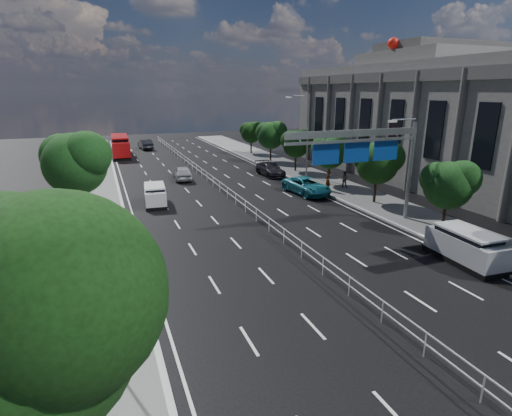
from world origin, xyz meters
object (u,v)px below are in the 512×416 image
silver_minivan (466,247)px  pedestrian_a (328,181)px  overhead_gantry (367,147)px  red_bus (120,145)px  toilet_sign (92,298)px  near_car_dark (145,144)px  parked_car_teal (306,186)px  pedestrian_b (344,179)px  parked_car_dark (270,169)px  white_minivan (155,195)px  near_car_silver (183,173)px

silver_minivan → pedestrian_a: size_ratio=2.44×
overhead_gantry → red_bus: overhead_gantry is taller
toilet_sign → pedestrian_a: toilet_sign is taller
near_car_dark → parked_car_teal: size_ratio=0.89×
silver_minivan → red_bus: bearing=112.2°
toilet_sign → pedestrian_b: 30.37m
red_bus → pedestrian_a: 34.52m
overhead_gantry → parked_car_teal: (0.65, 9.55, -4.85)m
parked_car_dark → parked_car_teal: bearing=-93.0°
white_minivan → near_car_dark: white_minivan is taller
near_car_dark → near_car_silver: bearing=86.9°
silver_minivan → parked_car_teal: bearing=96.7°
parked_car_teal → toilet_sign: bearing=-139.9°
overhead_gantry → pedestrian_a: 10.86m
white_minivan → near_car_dark: (3.05, 34.71, -0.04)m
near_car_dark → pedestrian_b: size_ratio=3.04×
parked_car_dark → pedestrian_a: bearing=-79.2°
white_minivan → toilet_sign: bearing=-97.5°
overhead_gantry → pedestrian_a: size_ratio=5.33×
white_minivan → pedestrian_b: size_ratio=2.55×
toilet_sign → near_car_silver: toilet_sign is taller
toilet_sign → silver_minivan: size_ratio=0.93×
toilet_sign → near_car_dark: bearing=82.1°
silver_minivan → parked_car_teal: size_ratio=0.86×
pedestrian_a → pedestrian_b: pedestrian_a is taller
white_minivan → parked_car_dark: size_ratio=0.82×
near_car_dark → pedestrian_a: size_ratio=2.53×
overhead_gantry → parked_car_teal: bearing=86.1°
red_bus → parked_car_dark: size_ratio=2.02×
red_bus → white_minivan: bearing=-86.4°
red_bus → parked_car_teal: 33.40m
near_car_dark → pedestrian_a: bearing=104.1°
pedestrian_a → pedestrian_b: (2.18, 0.51, -0.16)m
pedestrian_b → parked_car_teal: bearing=49.3°
near_car_dark → parked_car_teal: (10.66, -36.04, -0.04)m
red_bus → toilet_sign: bearing=-92.7°
toilet_sign → white_minivan: toilet_sign is taller
red_bus → pedestrian_b: size_ratio=6.28×
near_car_dark → pedestrian_a: pedestrian_a is taller
overhead_gantry → silver_minivan: size_ratio=2.19×
pedestrian_a → toilet_sign: bearing=5.4°
parked_car_teal → parked_car_dark: (0.15, 8.95, -0.04)m
toilet_sign → near_car_dark: 56.21m
near_car_dark → silver_minivan: 54.35m
red_bus → near_car_dark: (4.23, 6.14, -0.76)m
toilet_sign → pedestrian_b: toilet_sign is taller
overhead_gantry → pedestrian_b: (5.04, 9.98, -4.67)m
toilet_sign → parked_car_dark: 34.09m
white_minivan → near_car_dark: size_ratio=0.84×
parked_car_teal → parked_car_dark: bearing=82.2°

